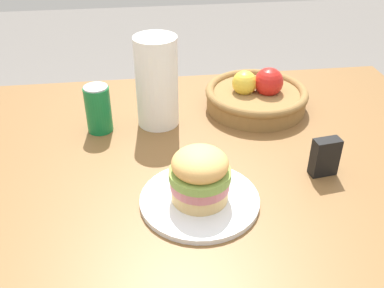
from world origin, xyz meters
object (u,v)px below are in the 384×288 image
(napkin_holder, at_px, (325,157))
(sandwich, at_px, (202,175))
(plate, at_px, (201,200))
(soda_can, at_px, (98,109))
(paper_towel_roll, at_px, (157,82))
(fruit_basket, at_px, (256,95))

(napkin_holder, bearing_deg, sandwich, -175.46)
(plate, height_order, napkin_holder, napkin_holder)
(plate, relative_size, soda_can, 1.98)
(sandwich, relative_size, soda_can, 1.00)
(plate, distance_m, soda_can, 0.40)
(plate, xyz_separation_m, paper_towel_roll, (-0.07, 0.34, 0.11))
(fruit_basket, distance_m, paper_towel_roll, 0.30)
(soda_can, relative_size, paper_towel_roll, 0.53)
(fruit_basket, bearing_deg, plate, -118.91)
(plate, relative_size, fruit_basket, 0.86)
(plate, xyz_separation_m, fruit_basket, (0.22, 0.39, 0.03))
(plate, relative_size, paper_towel_roll, 1.04)
(sandwich, height_order, soda_can, sandwich)
(soda_can, xyz_separation_m, napkin_holder, (0.51, -0.26, -0.02))
(paper_towel_roll, bearing_deg, sandwich, -79.23)
(sandwich, bearing_deg, plate, 180.00)
(fruit_basket, relative_size, napkin_holder, 3.22)
(paper_towel_roll, xyz_separation_m, napkin_holder, (0.35, -0.28, -0.07))
(plate, height_order, paper_towel_roll, paper_towel_roll)
(fruit_basket, bearing_deg, paper_towel_roll, -170.39)
(sandwich, height_order, napkin_holder, sandwich)
(paper_towel_roll, bearing_deg, fruit_basket, 9.61)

